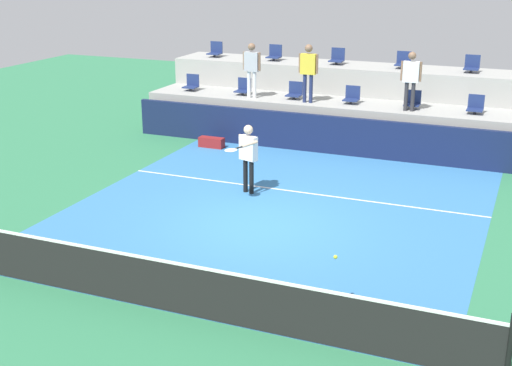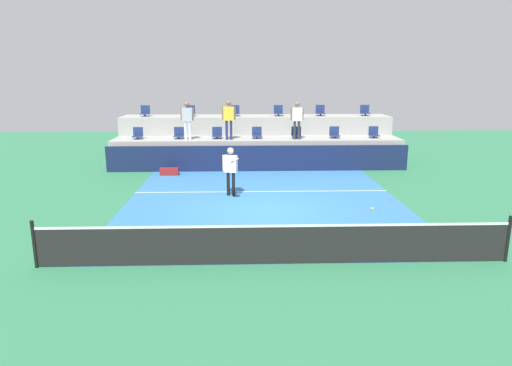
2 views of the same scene
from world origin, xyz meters
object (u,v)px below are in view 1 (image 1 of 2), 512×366
stadium_chair_lower_mid_right (413,101)px  stadium_chair_upper_right (472,65)px  stadium_chair_lower_far_left (192,84)px  equipment_bag (212,142)px  stadium_chair_lower_mid_left (295,92)px  stadium_chair_upper_left (275,54)px  stadium_chair_upper_far_left (215,51)px  spectator_in_white (411,76)px  stadium_chair_upper_mid_right (403,61)px  spectator_leaning_on_rail (252,65)px  stadium_chair_lower_right (475,106)px  spectator_in_grey (308,68)px  tennis_player (248,152)px  stadium_chair_lower_center (352,96)px  stadium_chair_lower_left (243,88)px  stadium_chair_upper_mid_left (337,58)px  tennis_ball (335,257)px

stadium_chair_lower_mid_right → stadium_chair_upper_right: bearing=52.6°
stadium_chair_lower_far_left → equipment_bag: 2.88m
stadium_chair_lower_mid_left → stadium_chair_upper_left: 2.41m
stadium_chair_upper_far_left → spectator_in_white: 7.44m
stadium_chair_upper_mid_right → spectator_leaning_on_rail: 4.72m
stadium_chair_lower_mid_left → stadium_chair_lower_right: size_ratio=1.00×
stadium_chair_lower_mid_right → stadium_chair_upper_far_left: bearing=165.9°
spectator_in_grey → equipment_bag: (-2.46, -1.58, -2.15)m
spectator_leaning_on_rail → equipment_bag: bearing=-112.0°
tennis_player → stadium_chair_lower_center: bearing=78.6°
stadium_chair_upper_left → stadium_chair_upper_mid_right: bearing=0.0°
stadium_chair_upper_far_left → stadium_chair_upper_left: bearing=0.0°
stadium_chair_lower_left → stadium_chair_lower_mid_right: size_ratio=1.00×
stadium_chair_lower_center → equipment_bag: size_ratio=0.68×
stadium_chair_upper_mid_left → stadium_chair_lower_far_left: bearing=-157.5°
stadium_chair_lower_far_left → spectator_in_white: (7.13, -0.38, 0.79)m
stadium_chair_lower_far_left → spectator_in_white: 7.18m
stadium_chair_lower_far_left → stadium_chair_upper_mid_left: size_ratio=1.00×
stadium_chair_lower_right → spectator_leaning_on_rail: size_ratio=0.31×
stadium_chair_lower_center → stadium_chair_lower_mid_right: (1.80, 0.00, 0.00)m
stadium_chair_lower_mid_left → tennis_ball: (4.27, -10.08, -0.55)m
stadium_chair_upper_right → stadium_chair_upper_far_left: bearing=180.0°
stadium_chair_lower_left → spectator_in_white: 5.36m
stadium_chair_lower_far_left → stadium_chair_upper_mid_left: 4.79m
spectator_in_white → stadium_chair_lower_mid_left: bearing=173.9°
spectator_leaning_on_rail → spectator_in_white: bearing=0.0°
stadium_chair_lower_mid_right → tennis_player: bearing=-118.2°
stadium_chair_upper_mid_right → spectator_leaning_on_rail: (-4.19, -2.18, -0.06)m
stadium_chair_lower_mid_left → spectator_leaning_on_rail: size_ratio=0.31×
spectator_in_white → stadium_chair_upper_mid_left: bearing=141.8°
stadium_chair_lower_center → spectator_in_grey: size_ratio=0.30×
spectator_in_white → equipment_bag: size_ratio=2.20×
stadium_chair_lower_right → stadium_chair_upper_right: 2.02m
equipment_bag → tennis_ball: bearing=-52.7°
stadium_chair_upper_left → spectator_in_grey: bearing=-48.8°
stadium_chair_lower_left → stadium_chair_lower_center: size_ratio=1.00×
stadium_chair_upper_mid_left → spectator_leaning_on_rail: spectator_leaning_on_rail is taller
tennis_ball → stadium_chair_lower_mid_left: bearing=112.9°
stadium_chair_lower_right → stadium_chair_upper_mid_right: stadium_chair_upper_mid_right is taller
stadium_chair_lower_far_left → spectator_leaning_on_rail: size_ratio=0.31×
stadium_chair_lower_right → tennis_ball: stadium_chair_lower_right is taller
stadium_chair_upper_left → stadium_chair_lower_left: bearing=-101.1°
stadium_chair_upper_mid_left → stadium_chair_lower_center: bearing=-60.7°
stadium_chair_lower_right → tennis_player: size_ratio=0.31×
stadium_chair_lower_center → equipment_bag: (-3.71, -1.96, -1.31)m
spectator_in_white → stadium_chair_lower_center: bearing=167.7°
stadium_chair_lower_center → tennis_ball: 10.40m
stadium_chair_upper_far_left → stadium_chair_lower_right: bearing=-11.4°
spectator_in_grey → equipment_bag: 3.62m
stadium_chair_lower_far_left → stadium_chair_upper_left: bearing=39.4°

